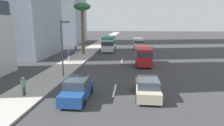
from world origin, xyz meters
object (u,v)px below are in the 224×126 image
object	(u,v)px
van_second	(143,55)
pedestrian_near_lamp	(76,50)
pedestrian_by_tree	(69,55)
van_fifth	(139,43)
street_lamp	(63,42)
palm_tree	(82,11)
pedestrian_mid_block	(23,85)
minibus_lead	(109,43)
car_fourth	(147,88)
car_third	(77,90)

from	to	relation	value
van_second	pedestrian_near_lamp	xyz separation A→B (m)	(6.00, 11.36, -0.24)
van_second	pedestrian_by_tree	distance (m)	10.89
van_fifth	street_lamp	xyz separation A→B (m)	(-23.94, 8.73, 2.51)
van_fifth	palm_tree	world-z (taller)	palm_tree
street_lamp	pedestrian_mid_block	bearing A→B (deg)	166.75
minibus_lead	pedestrian_by_tree	bearing A→B (deg)	-20.59
van_second	pedestrian_near_lamp	world-z (taller)	van_second
minibus_lead	street_lamp	size ratio (longest dim) A/B	1.12
van_fifth	street_lamp	world-z (taller)	street_lamp
pedestrian_near_lamp	street_lamp	world-z (taller)	street_lamp
car_fourth	palm_tree	world-z (taller)	palm_tree
pedestrian_mid_block	van_fifth	bearing A→B (deg)	5.21
pedestrian_near_lamp	palm_tree	world-z (taller)	palm_tree
van_fifth	pedestrian_by_tree	world-z (taller)	van_fifth
van_fifth	palm_tree	bearing A→B (deg)	130.37
street_lamp	palm_tree	bearing A→B (deg)	6.23
pedestrian_near_lamp	palm_tree	xyz separation A→B (m)	(1.86, -0.90, 6.68)
car_third	pedestrian_by_tree	xyz separation A→B (m)	(13.52, 5.06, 0.32)
minibus_lead	van_second	size ratio (longest dim) A/B	1.28
street_lamp	car_fourth	bearing A→B (deg)	-118.30
car_fourth	street_lamp	bearing A→B (deg)	61.70
car_third	street_lamp	distance (m)	7.10
van_fifth	pedestrian_near_lamp	distance (m)	15.54
car_fourth	pedestrian_mid_block	size ratio (longest dim) A/B	2.76
van_second	pedestrian_mid_block	distance (m)	16.42
car_fourth	pedestrian_mid_block	world-z (taller)	pedestrian_mid_block
pedestrian_near_lamp	van_fifth	bearing A→B (deg)	88.39
van_second	car_third	bearing A→B (deg)	155.77
pedestrian_near_lamp	pedestrian_by_tree	xyz separation A→B (m)	(-5.39, -0.49, -0.07)
car_third	pedestrian_near_lamp	distance (m)	19.71
minibus_lead	van_second	xyz separation A→B (m)	(-12.84, -6.28, -0.24)
car_third	pedestrian_mid_block	xyz separation A→B (m)	(0.01, 4.33, 0.21)
palm_tree	car_third	bearing A→B (deg)	-167.38
car_fourth	pedestrian_mid_block	xyz separation A→B (m)	(-1.11, 9.75, 0.26)
pedestrian_by_tree	street_lamp	size ratio (longest dim) A/B	0.29
palm_tree	street_lamp	world-z (taller)	palm_tree
minibus_lead	pedestrian_near_lamp	distance (m)	8.53
car_third	street_lamp	xyz separation A→B (m)	(5.65, 3.00, 3.08)
car_fourth	van_fifth	bearing A→B (deg)	-0.63
van_second	car_third	distance (m)	14.17
pedestrian_by_tree	minibus_lead	bearing A→B (deg)	-115.56
pedestrian_mid_block	palm_tree	world-z (taller)	palm_tree
pedestrian_by_tree	street_lamp	xyz separation A→B (m)	(-7.87, -2.06, 2.76)
pedestrian_near_lamp	pedestrian_mid_block	world-z (taller)	pedestrian_near_lamp
minibus_lead	car_third	world-z (taller)	minibus_lead
pedestrian_near_lamp	pedestrian_by_tree	world-z (taller)	pedestrian_near_lamp
pedestrian_by_tree	palm_tree	distance (m)	9.91
pedestrian_mid_block	pedestrian_by_tree	distance (m)	13.54
minibus_lead	van_fifth	distance (m)	7.31
pedestrian_near_lamp	pedestrian_mid_block	distance (m)	18.95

